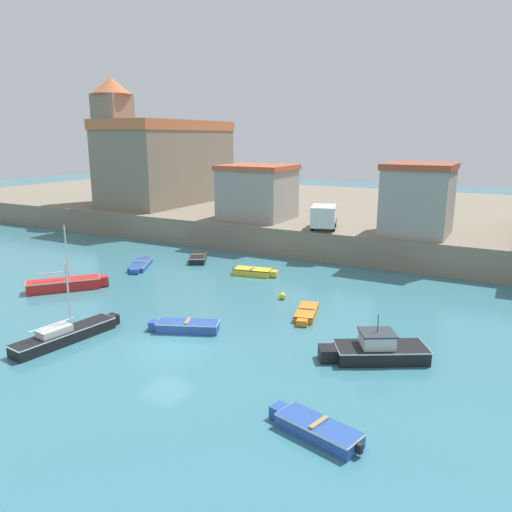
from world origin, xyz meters
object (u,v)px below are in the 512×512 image
object	(u,v)px
sailboat_red_4	(66,284)
church	(161,159)
dinghy_orange_1	(307,312)
dinghy_black_7	(198,257)
mooring_buoy	(282,296)
harbor_shed_mid_row	(258,192)
sailboat_black_0	(66,334)
dinghy_blue_9	(316,428)
motorboat_black_3	(377,350)
dinghy_blue_5	(186,326)
harbor_shed_near_wharf	(418,199)
dinghy_yellow_6	(254,272)
dinghy_blue_2	(140,265)
truck_on_quay	(324,216)

from	to	relation	value
sailboat_red_4	church	xyz separation A→B (m)	(-12.05, 26.54, 7.68)
dinghy_orange_1	dinghy_black_7	bearing A→B (deg)	148.63
mooring_buoy	church	distance (m)	35.03
sailboat_red_4	harbor_shed_mid_row	size ratio (longest dim) A/B	0.72
sailboat_black_0	dinghy_blue_9	size ratio (longest dim) A/B	1.62
motorboat_black_3	dinghy_blue_5	bearing A→B (deg)	-172.09
dinghy_blue_9	church	size ratio (longest dim) A/B	0.22
harbor_shed_near_wharf	sailboat_red_4	bearing A→B (deg)	-136.30
sailboat_red_4	harbor_shed_near_wharf	bearing A→B (deg)	43.70
sailboat_black_0	dinghy_yellow_6	distance (m)	16.81
dinghy_blue_9	harbor_shed_near_wharf	world-z (taller)	harbor_shed_near_wharf
dinghy_blue_2	church	size ratio (longest dim) A/B	0.24
dinghy_black_7	sailboat_black_0	bearing A→B (deg)	-77.89
dinghy_black_7	mooring_buoy	xyz separation A→B (m)	(11.27, -6.26, -0.08)
sailboat_black_0	harbor_shed_near_wharf	size ratio (longest dim) A/B	1.07
dinghy_black_7	truck_on_quay	bearing A→B (deg)	35.30
dinghy_blue_5	dinghy_blue_9	size ratio (longest dim) A/B	1.01
sailboat_black_0	mooring_buoy	bearing A→B (deg)	58.89
truck_on_quay	church	bearing A→B (deg)	161.84
dinghy_blue_5	dinghy_blue_9	xyz separation A→B (m)	(10.35, -6.09, -0.02)
sailboat_black_0	motorboat_black_3	distance (m)	16.57
dinghy_blue_5	dinghy_black_7	xyz separation A→B (m)	(-8.86, 14.12, -0.02)
dinghy_orange_1	church	xyz separation A→B (m)	(-29.60, 23.34, 7.90)
dinghy_blue_5	dinghy_yellow_6	distance (m)	12.49
sailboat_black_0	church	size ratio (longest dim) A/B	0.35
dinghy_yellow_6	truck_on_quay	world-z (taller)	truck_on_quay
dinghy_blue_9	truck_on_quay	xyz separation A→B (m)	(-9.86, 26.83, 3.53)
sailboat_black_0	dinghy_blue_2	distance (m)	15.74
dinghy_black_7	dinghy_blue_9	world-z (taller)	dinghy_black_7
sailboat_red_4	dinghy_blue_5	distance (m)	12.63
harbor_shed_mid_row	truck_on_quay	distance (m)	8.61
harbor_shed_near_wharf	dinghy_yellow_6	bearing A→B (deg)	-136.70
dinghy_blue_2	dinghy_black_7	distance (m)	5.25
motorboat_black_3	church	size ratio (longest dim) A/B	0.29
dinghy_black_7	church	xyz separation A→B (m)	(-15.59, 14.80, 7.82)
dinghy_orange_1	motorboat_black_3	xyz separation A→B (m)	(5.47, -4.10, 0.29)
sailboat_black_0	harbor_shed_near_wharf	world-z (taller)	harbor_shed_near_wharf
sailboat_black_0	dinghy_orange_1	distance (m)	14.09
dinghy_blue_2	dinghy_blue_5	distance (m)	15.42
motorboat_black_3	dinghy_yellow_6	xyz separation A→B (m)	(-12.79, 10.83, -0.23)
dinghy_orange_1	dinghy_blue_9	xyz separation A→B (m)	(5.20, -11.66, 0.08)
dinghy_blue_2	harbor_shed_mid_row	world-z (taller)	harbor_shed_mid_row
harbor_shed_near_wharf	harbor_shed_mid_row	size ratio (longest dim) A/B	0.88
dinghy_black_7	truck_on_quay	distance (m)	11.99
dinghy_blue_2	motorboat_black_3	world-z (taller)	motorboat_black_3
dinghy_orange_1	harbor_shed_mid_row	world-z (taller)	harbor_shed_mid_row
dinghy_blue_2	motorboat_black_3	xyz separation A→B (m)	(22.50, -8.36, 0.28)
dinghy_black_7	dinghy_orange_1	bearing A→B (deg)	-31.37
sailboat_black_0	sailboat_red_4	size ratio (longest dim) A/B	1.30
dinghy_blue_5	dinghy_black_7	bearing A→B (deg)	122.10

